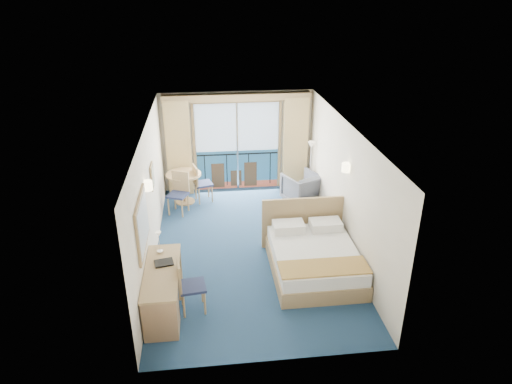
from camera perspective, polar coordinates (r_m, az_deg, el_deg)
name	(u,v)px	position (r m, az deg, el deg)	size (l,w,h in m)	color
floor	(250,248)	(9.95, -0.76, -7.03)	(6.50, 6.50, 0.00)	navy
room_walls	(250,172)	(9.13, -0.82, 2.49)	(4.04, 6.54, 2.72)	silver
balcony_door	(237,149)	(12.36, -2.37, 5.39)	(2.36, 0.03, 2.52)	navy
curtain_left	(179,148)	(12.17, -9.62, 5.39)	(0.65, 0.22, 2.55)	tan
curtain_right	(295,144)	(12.38, 4.91, 6.00)	(0.65, 0.22, 2.55)	tan
pelmet	(237,97)	(11.84, -2.41, 11.77)	(3.80, 0.25, 0.18)	tan
mirror	(142,223)	(7.91, -14.03, -3.84)	(0.05, 1.25, 0.95)	tan
wall_print	(152,176)	(9.64, -12.83, 1.95)	(0.04, 0.42, 0.52)	tan
sconce_left	(148,186)	(8.58, -13.39, 0.79)	(0.18, 0.18, 0.18)	beige
sconce_right	(346,167)	(9.35, 11.20, 3.03)	(0.18, 0.18, 0.18)	beige
bed	(313,257)	(9.14, 7.19, -8.05)	(1.80, 2.14, 1.13)	tan
nightstand	(324,221)	(10.61, 8.56, -3.55)	(0.39, 0.37, 0.51)	#997551
phone	(326,208)	(10.52, 8.76, -2.02)	(0.17, 0.14, 0.08)	silver
armchair	(302,188)	(11.86, 5.75, 0.51)	(0.84, 0.86, 0.78)	#4B505C
floor_lamp	(311,155)	(12.01, 6.88, 4.62)	(0.21, 0.21, 1.50)	silver
desk	(161,305)	(7.84, -11.77, -13.61)	(0.59, 1.70, 0.80)	tan
desk_chair	(187,283)	(8.01, -8.64, -11.16)	(0.50, 0.49, 1.03)	#21294D
folder	(164,263)	(8.16, -11.44, -8.65)	(0.32, 0.24, 0.03)	black
desk_lamp	(159,238)	(8.33, -12.06, -5.63)	(0.11, 0.11, 0.40)	silver
round_table	(184,181)	(11.84, -9.00, 1.42)	(0.89, 0.89, 0.80)	tan
table_chair_a	(200,181)	(11.86, -7.02, 1.35)	(0.53, 0.53, 1.00)	#21294D
table_chair_b	(179,190)	(11.37, -9.60, 0.23)	(0.59, 0.59, 1.04)	#21294D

